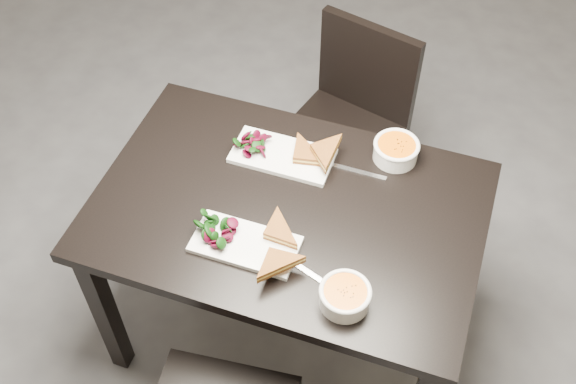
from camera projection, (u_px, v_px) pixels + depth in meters
The scene contains 13 objects.
ground at pixel (225, 221), 3.04m from camera, with size 5.00×5.00×0.00m, color #47474C.
table at pixel (288, 226), 2.20m from camera, with size 1.20×0.80×0.75m.
chair_far at pixel (351, 115), 2.77m from camera, with size 0.51×0.51×0.85m.
plate_near at pixel (245, 244), 2.03m from camera, with size 0.31×0.16×0.02m, color white.
sandwich_near at pixel (268, 240), 2.00m from camera, with size 0.16×0.12×0.05m, color #A76123, non-canonical shape.
salad_near at pixel (213, 229), 2.03m from camera, with size 0.10×0.09×0.04m, color black, non-canonical shape.
soup_bowl_near at pixel (345, 296), 1.88m from camera, with size 0.15×0.15×0.07m.
cutlery_near at pixel (314, 276), 1.96m from camera, with size 0.18×0.02×0.00m, color silver.
plate_far at pixel (283, 156), 2.25m from camera, with size 0.33×0.17×0.02m, color white.
sandwich_far at pixel (300, 156), 2.20m from camera, with size 0.17×0.12×0.05m, color #A76123, non-canonical shape.
salad_far at pixel (254, 142), 2.25m from camera, with size 0.10×0.09×0.05m, color black, non-canonical shape.
soup_bowl_far at pixel (396, 150), 2.23m from camera, with size 0.15×0.15×0.07m.
cutlery_far at pixel (359, 172), 2.22m from camera, with size 0.18×0.02×0.00m, color silver.
Camera 1 is at (0.87, -1.65, 2.41)m, focal length 42.99 mm.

